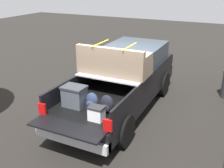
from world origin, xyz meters
TOP-DOWN VIEW (x-y plane):
  - ground_plane at (0.00, 0.00)m, footprint 40.00×40.00m
  - pickup_truck at (0.36, 0.00)m, footprint 6.05×2.06m

SIDE VIEW (x-z plane):
  - ground_plane at x=0.00m, z-range 0.00..0.00m
  - pickup_truck at x=0.36m, z-range -0.14..2.09m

